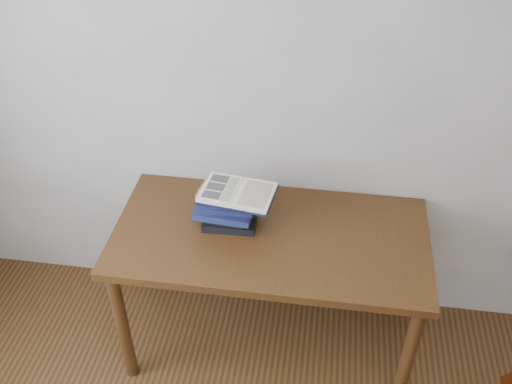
# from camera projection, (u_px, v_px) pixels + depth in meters

# --- Properties ---
(desk) EXTENTS (1.44, 0.72, 0.77)m
(desk) POSITION_uv_depth(u_px,v_px,m) (270.00, 249.00, 2.66)
(desk) COLOR #4B3212
(desk) RESTS_ON ground
(book_stack) EXTENTS (0.29, 0.21, 0.19)m
(book_stack) POSITION_uv_depth(u_px,v_px,m) (227.00, 207.00, 2.60)
(book_stack) COLOR black
(book_stack) RESTS_ON desk
(open_book) EXTENTS (0.35, 0.26, 0.03)m
(open_book) POSITION_uv_depth(u_px,v_px,m) (238.00, 193.00, 2.52)
(open_book) COLOR black
(open_book) RESTS_ON book_stack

